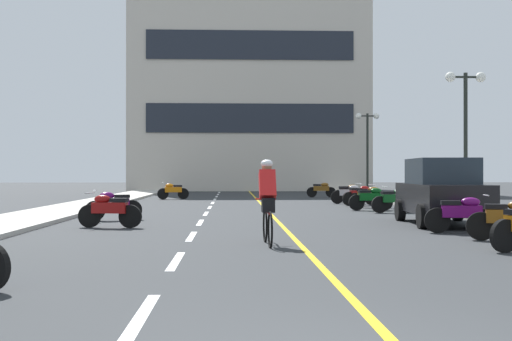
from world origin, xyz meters
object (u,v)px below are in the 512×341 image
Objects in this scene: motorcycle_4 at (109,210)px; cyclist_rider at (268,200)px; motorcycle_7 at (371,198)px; motorcycle_13 at (321,189)px; motorcycle_9 at (361,195)px; street_lamp_far at (367,135)px; street_lamp_mid at (466,108)px; motorcycle_10 at (350,194)px; parked_car_near at (442,191)px; motorcycle_2 at (509,219)px; motorcycle_12 at (173,191)px; motorcycle_6 at (395,200)px; motorcycle_11 at (349,192)px; motorcycle_5 at (113,205)px; motorcycle_3 at (462,213)px; motorcycle_8 at (369,196)px.

motorcycle_4 is 5.61m from cyclist_rider.
motorcycle_7 is 13.02m from motorcycle_13.
motorcycle_9 is 9.32m from motorcycle_13.
street_lamp_far reaches higher than motorcycle_9.
street_lamp_mid is at bearing 27.12° from motorcycle_4.
motorcycle_10 is at bearing 97.31° from motorcycle_9.
street_lamp_mid reaches higher than motorcycle_9.
motorcycle_2 is at bearing -90.09° from parked_car_near.
motorcycle_12 is 0.98× the size of motorcycle_13.
motorcycle_2 and motorcycle_6 have the same top height.
motorcycle_7 is 5.25m from motorcycle_10.
motorcycle_11 is (-0.05, 8.62, 0.00)m from motorcycle_6.
motorcycle_10 and motorcycle_12 have the same top height.
cyclist_rider is at bearing -106.20° from street_lamp_far.
motorcycle_4 and motorcycle_13 have the same top height.
motorcycle_3 is at bearing -26.64° from motorcycle_5.
motorcycle_9 is (0.02, 1.77, 0.00)m from motorcycle_8.
street_lamp_far is at bearing 27.31° from motorcycle_13.
motorcycle_7 is at bearing 92.60° from motorcycle_2.
motorcycle_12 is (-8.94, 12.01, 0.00)m from motorcycle_6.
motorcycle_11 is 0.99× the size of motorcycle_12.
motorcycle_8 is at bearing -88.04° from motorcycle_13.
motorcycle_11 is (-0.05, 13.73, -0.44)m from parked_car_near.
motorcycle_10 is 1.00× the size of motorcycle_13.
motorcycle_13 is at bearing 91.96° from motorcycle_8.
motorcycle_7 is 1.00× the size of motorcycle_13.
motorcycle_7 is (8.44, 7.35, 0.00)m from motorcycle_4.
motorcycle_2 is at bearing -87.40° from motorcycle_7.
motorcycle_4 is 1.01× the size of motorcycle_8.
street_lamp_mid reaches higher than motorcycle_13.
motorcycle_5 is 15.06m from motorcycle_11.
motorcycle_11 is (9.27, 11.87, 0.00)m from motorcycle_5.
motorcycle_5 is at bearing 122.65° from cyclist_rider.
motorcycle_9 is (-2.75, 5.14, -3.26)m from street_lamp_mid.
motorcycle_2 is 16.20m from motorcycle_10.
motorcycle_5 and motorcycle_11 have the same top height.
motorcycle_7 is 13.46m from motorcycle_12.
motorcycle_4 is at bearing 133.77° from cyclist_rider.
cyclist_rider is at bearing -127.59° from street_lamp_mid.
motorcycle_2 and motorcycle_8 have the same top height.
motorcycle_7 is (-2.98, -14.58, -3.28)m from street_lamp_far.
motorcycle_3 is 11.17m from motorcycle_8.
street_lamp_far is 8.54m from motorcycle_11.
street_lamp_mid is at bearing -89.58° from street_lamp_far.
street_lamp_mid is 2.89× the size of motorcycle_7.
parked_car_near is 2.60× the size of motorcycle_2.
motorcycle_2 is (-2.60, -9.50, -3.26)m from street_lamp_mid.
motorcycle_5 is (-9.31, 6.19, 0.00)m from motorcycle_2.
motorcycle_7 is (-0.50, 10.94, 0.00)m from motorcycle_2.
motorcycle_9 and motorcycle_10 have the same top height.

